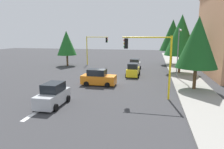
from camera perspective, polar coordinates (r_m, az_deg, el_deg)
name	(u,v)px	position (r m, az deg, el deg)	size (l,w,h in m)	color
ground_plane	(107,82)	(26.42, -1.50, -2.03)	(120.00, 120.00, 0.00)	#353538
sidewalk_kerb	(185,77)	(30.92, 20.08, -0.63)	(80.00, 4.00, 0.15)	gray
lane_arrow_near	(37,112)	(17.31, -20.66, -9.94)	(2.40, 1.10, 1.10)	silver
traffic_signal_far_right	(95,45)	(40.79, -4.80, 8.42)	(0.36, 4.59, 5.81)	yellow
traffic_signal_near_left	(151,55)	(19.10, 11.16, 5.52)	(0.36, 4.59, 5.99)	yellow
street_lamp_curbside	(178,48)	(28.85, 18.45, 7.26)	(2.15, 0.28, 7.00)	slate
tree_roadside_near	(198,42)	(23.46, 23.26, 8.41)	(4.39, 4.39, 8.02)	brown
tree_roadside_mid	(181,35)	(33.25, 19.20, 10.57)	(5.00, 5.00, 9.18)	brown
tree_opposite_side	(67,43)	(40.77, -12.85, 8.75)	(3.78, 3.78, 6.89)	brown
tree_roadside_far	(173,35)	(43.15, 16.92, 10.70)	(5.00, 5.00, 9.17)	brown
car_orange	(98,78)	(24.48, -3.92, -0.96)	(2.12, 4.17, 1.98)	orange
car_silver	(53,95)	(18.14, -16.52, -5.75)	(3.84, 1.96, 1.98)	#B2B5BA
car_yellow	(133,70)	(29.81, 6.03, 1.18)	(3.67, 1.95, 1.98)	yellow
car_white	(135,65)	(35.38, 6.51, 2.75)	(3.87, 2.02, 1.98)	white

